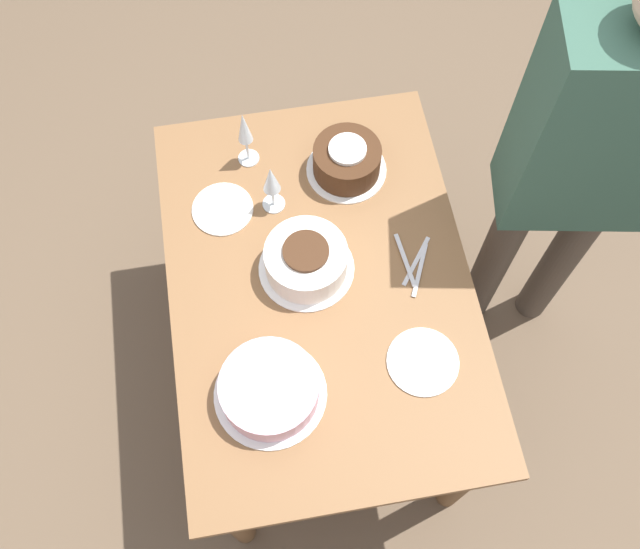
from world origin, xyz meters
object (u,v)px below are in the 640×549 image
wine_glass_far (271,181)px  person_cutting (586,159)px  cake_front_chocolate (347,160)px  cake_center_white (306,260)px  cake_back_decorated (269,389)px  wine_glass_near (244,130)px

wine_glass_far → person_cutting: size_ratio=0.11×
cake_front_chocolate → cake_center_white: bearing=150.7°
cake_center_white → wine_glass_far: 0.24m
cake_back_decorated → cake_center_white: bearing=-23.7°
cake_center_white → cake_back_decorated: 0.37m
wine_glass_far → person_cutting: person_cutting is taller
wine_glass_near → wine_glass_far: bearing=-163.1°
wine_glass_far → cake_center_white: bearing=-164.8°
wine_glass_near → person_cutting: person_cutting is taller
cake_back_decorated → wine_glass_far: bearing=-9.0°
cake_back_decorated → person_cutting: size_ratio=0.18×
wine_glass_near → cake_back_decorated: bearing=177.1°
cake_center_white → cake_back_decorated: size_ratio=0.92×
cake_back_decorated → person_cutting: 1.02m
cake_center_white → wine_glass_near: 0.42m
cake_center_white → wine_glass_far: size_ratio=1.46×
cake_center_white → person_cutting: size_ratio=0.17×
cake_center_white → cake_front_chocolate: (0.30, -0.17, 0.00)m
cake_back_decorated → person_cutting: person_cutting is taller
wine_glass_far → person_cutting: bearing=-100.5°
cake_back_decorated → wine_glass_near: size_ratio=1.38×
cake_front_chocolate → cake_back_decorated: size_ratio=0.82×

